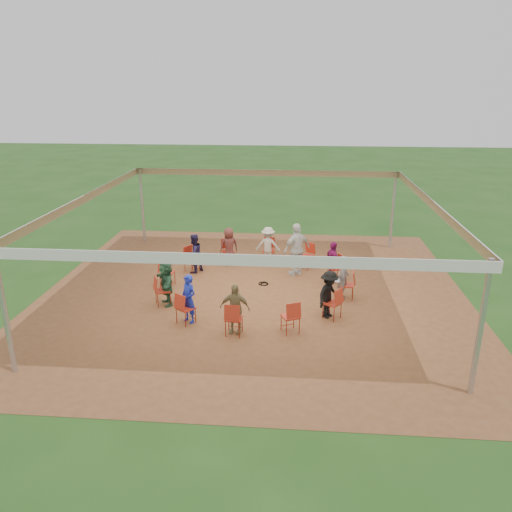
# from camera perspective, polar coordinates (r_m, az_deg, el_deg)

# --- Properties ---
(ground) EXTENTS (80.00, 80.00, 0.00)m
(ground) POSITION_cam_1_polar(r_m,az_deg,el_deg) (15.64, -0.21, -4.15)
(ground) COLOR #204816
(ground) RESTS_ON ground
(dirt_patch) EXTENTS (13.00, 13.00, 0.00)m
(dirt_patch) POSITION_cam_1_polar(r_m,az_deg,el_deg) (15.64, -0.21, -4.13)
(dirt_patch) COLOR brown
(dirt_patch) RESTS_ON ground
(tent) EXTENTS (10.33, 10.33, 3.00)m
(tent) POSITION_cam_1_polar(r_m,az_deg,el_deg) (14.87, -0.22, 4.29)
(tent) COLOR #B2B2B7
(tent) RESTS_ON ground
(chair_0) EXTENTS (0.48, 0.46, 0.90)m
(chair_0) POSITION_cam_1_polar(r_m,az_deg,el_deg) (15.24, 10.34, -3.28)
(chair_0) COLOR #B52B18
(chair_0) RESTS_ON ground
(chair_1) EXTENTS (0.57, 0.56, 0.90)m
(chair_1) POSITION_cam_1_polar(r_m,az_deg,el_deg) (16.57, 9.09, -1.37)
(chair_1) COLOR #B52B18
(chair_1) RESTS_ON ground
(chair_2) EXTENTS (0.60, 0.60, 0.90)m
(chair_2) POSITION_cam_1_polar(r_m,az_deg,el_deg) (17.59, 5.82, -0.01)
(chair_2) COLOR #B52B18
(chair_2) RESTS_ON ground
(chair_3) EXTENTS (0.46, 0.48, 0.90)m
(chair_3) POSITION_cam_1_polar(r_m,az_deg,el_deg) (18.10, 1.45, 0.63)
(chair_3) COLOR #B52B18
(chair_3) RESTS_ON ground
(chair_4) EXTENTS (0.56, 0.57, 0.90)m
(chair_4) POSITION_cam_1_polar(r_m,az_deg,el_deg) (18.01, -3.20, 0.52)
(chair_4) COLOR #B52B18
(chair_4) RESTS_ON ground
(chair_5) EXTENTS (0.60, 0.60, 0.90)m
(chair_5) POSITION_cam_1_polar(r_m,az_deg,el_deg) (17.34, -7.34, -0.36)
(chair_5) COLOR #B52B18
(chair_5) RESTS_ON ground
(chair_6) EXTENTS (0.48, 0.46, 0.90)m
(chair_6) POSITION_cam_1_polar(r_m,az_deg,el_deg) (16.20, -10.12, -1.90)
(chair_6) COLOR #B52B18
(chair_6) RESTS_ON ground
(chair_7) EXTENTS (0.57, 0.56, 0.90)m
(chair_7) POSITION_cam_1_polar(r_m,az_deg,el_deg) (14.85, -10.61, -3.92)
(chair_7) COLOR #B52B18
(chair_7) RESTS_ON ground
(chair_8) EXTENTS (0.60, 0.60, 0.90)m
(chair_8) POSITION_cam_1_polar(r_m,az_deg,el_deg) (13.62, -8.04, -5.93)
(chair_8) COLOR #B52B18
(chair_8) RESTS_ON ground
(chair_9) EXTENTS (0.46, 0.48, 0.90)m
(chair_9) POSITION_cam_1_polar(r_m,az_deg,el_deg) (12.93, -2.55, -7.16)
(chair_9) COLOR #B52B18
(chair_9) RESTS_ON ground
(chair_10) EXTENTS (0.56, 0.57, 0.90)m
(chair_10) POSITION_cam_1_polar(r_m,az_deg,el_deg) (13.06, 3.95, -6.93)
(chair_10) COLOR #B52B18
(chair_10) RESTS_ON ground
(chair_11) EXTENTS (0.60, 0.60, 0.90)m
(chair_11) POSITION_cam_1_polar(r_m,az_deg,el_deg) (13.94, 8.71, -5.37)
(chair_11) COLOR #B52B18
(chair_11) RESTS_ON ground
(person_seated_0) EXTENTS (0.37, 0.52, 1.36)m
(person_seated_0) POSITION_cam_1_polar(r_m,az_deg,el_deg) (15.16, 9.94, -2.44)
(person_seated_0) COLOR slate
(person_seated_0) RESTS_ON ground
(person_seated_1) EXTENTS (0.70, 0.89, 1.36)m
(person_seated_1) POSITION_cam_1_polar(r_m,az_deg,el_deg) (16.43, 8.76, -0.66)
(person_seated_1) COLOR #86165B
(person_seated_1) RESTS_ON ground
(person_seated_2) EXTENTS (0.91, 0.52, 1.36)m
(person_seated_2) POSITION_cam_1_polar(r_m,az_deg,el_deg) (17.91, 1.40, 1.23)
(person_seated_2) COLOR beige
(person_seated_2) RESTS_ON ground
(person_seated_3) EXTENTS (0.76, 0.61, 1.36)m
(person_seated_3) POSITION_cam_1_polar(r_m,az_deg,el_deg) (17.83, -3.10, 1.12)
(person_seated_3) COLOR #572824
(person_seated_3) RESTS_ON ground
(person_seated_4) EXTENTS (0.69, 0.76, 1.36)m
(person_seated_4) POSITION_cam_1_polar(r_m,az_deg,el_deg) (17.18, -7.10, 0.29)
(person_seated_4) COLOR #221B43
(person_seated_4) RESTS_ON ground
(person_seated_5) EXTENTS (0.95, 1.34, 1.36)m
(person_seated_5) POSITION_cam_1_polar(r_m,az_deg,el_deg) (14.78, -10.21, -3.03)
(person_seated_5) COLOR #275337
(person_seated_5) RESTS_ON ground
(person_seated_6) EXTENTS (0.59, 0.55, 1.36)m
(person_seated_6) POSITION_cam_1_polar(r_m,az_deg,el_deg) (13.60, -7.71, -4.88)
(person_seated_6) COLOR #1A29AD
(person_seated_6) RESTS_ON ground
(person_seated_7) EXTENTS (0.83, 0.48, 1.36)m
(person_seated_7) POSITION_cam_1_polar(r_m,az_deg,el_deg) (12.94, -2.45, -6.00)
(person_seated_7) COLOR #8D7E52
(person_seated_7) RESTS_ON ground
(person_seated_8) EXTENTS (0.86, 0.96, 1.36)m
(person_seated_8) POSITION_cam_1_polar(r_m,az_deg,el_deg) (13.90, 8.34, -4.36)
(person_seated_8) COLOR black
(person_seated_8) RESTS_ON ground
(standing_person) EXTENTS (1.17, 1.08, 1.81)m
(standing_person) POSITION_cam_1_polar(r_m,az_deg,el_deg) (16.80, 4.68, 0.76)
(standing_person) COLOR silver
(standing_person) RESTS_ON ground
(cable_coil) EXTENTS (0.36, 0.36, 0.03)m
(cable_coil) POSITION_cam_1_polar(r_m,az_deg,el_deg) (16.23, 0.90, -3.19)
(cable_coil) COLOR black
(cable_coil) RESTS_ON ground
(laptop) EXTENTS (0.31, 0.37, 0.24)m
(laptop) POSITION_cam_1_polar(r_m,az_deg,el_deg) (15.17, 9.34, -2.54)
(laptop) COLOR #B7B7BC
(laptop) RESTS_ON ground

